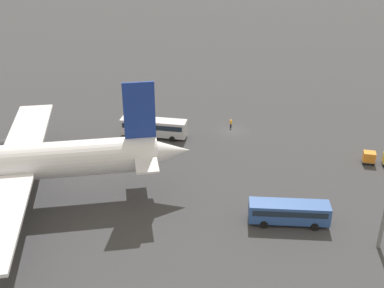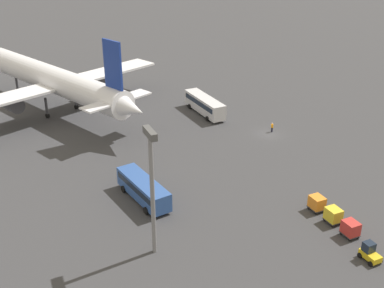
{
  "view_description": "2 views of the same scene",
  "coord_description": "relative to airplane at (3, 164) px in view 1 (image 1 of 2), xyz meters",
  "views": [
    {
      "loc": [
        -12.94,
        81.88,
        38.12
      ],
      "look_at": [
        3.94,
        15.34,
        3.99
      ],
      "focal_mm": 45.0,
      "sensor_mm": 36.0,
      "label": 1
    },
    {
      "loc": [
        -66.64,
        43.7,
        34.8
      ],
      "look_at": [
        -7.11,
        17.87,
        4.36
      ],
      "focal_mm": 45.0,
      "sensor_mm": 36.0,
      "label": 2
    }
  ],
  "objects": [
    {
      "name": "shuttle_bus_near",
      "position": [
        -12.66,
        -26.31,
        -4.47
      ],
      "size": [
        12.19,
        3.69,
        3.36
      ],
      "rotation": [
        0.0,
        0.0,
        0.06
      ],
      "color": "silver",
      "rests_on": "ground"
    },
    {
      "name": "cargo_cart_orange",
      "position": [
        -50.1,
        -25.19,
        -5.28
      ],
      "size": [
        2.05,
        1.74,
        2.06
      ],
      "rotation": [
        0.0,
        0.0,
        0.03
      ],
      "color": "#38383D",
      "rests_on": "ground"
    },
    {
      "name": "shuttle_bus_far",
      "position": [
        -38.49,
        -5.23,
        -4.65
      ],
      "size": [
        10.92,
        4.56,
        3.03
      ],
      "rotation": [
        0.0,
        0.0,
        0.17
      ],
      "color": "#2D5199",
      "rests_on": "ground"
    },
    {
      "name": "airplane",
      "position": [
        0.0,
        0.0,
        0.0
      ],
      "size": [
        49.59,
        43.3,
        17.22
      ],
      "rotation": [
        0.0,
        0.0,
        0.41
      ],
      "color": "silver",
      "rests_on": "ground"
    },
    {
      "name": "ground_plane",
      "position": [
        -26.12,
        -32.58,
        -6.47
      ],
      "size": [
        600.0,
        600.0,
        0.0
      ],
      "primitive_type": "plane",
      "color": "#38383A"
    },
    {
      "name": "worker_person",
      "position": [
        -25.65,
        -33.68,
        -5.6
      ],
      "size": [
        0.38,
        0.38,
        1.74
      ],
      "color": "#1E1E2D",
      "rests_on": "ground"
    }
  ]
}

